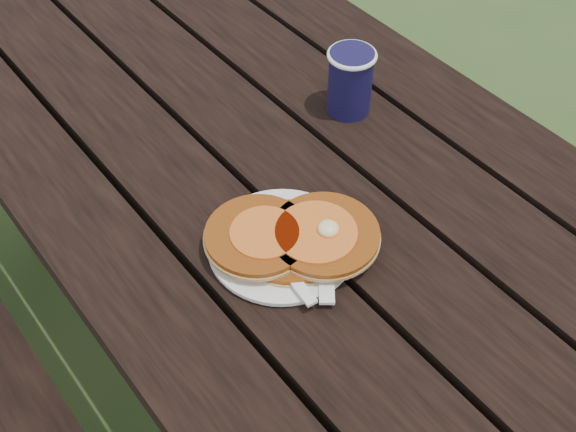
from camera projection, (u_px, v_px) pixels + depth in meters
ground at (245, 350)px, 1.74m from camera, size 60.00×60.00×0.00m
picnic_table at (237, 254)px, 1.47m from camera, size 1.36×1.80×0.75m
plate at (282, 245)px, 0.98m from camera, size 0.23×0.23×0.01m
pancake_stack at (293, 237)px, 0.96m from camera, size 0.22×0.20×0.04m
knife at (325, 249)px, 0.97m from camera, size 0.13×0.15×0.00m
fork at (290, 274)px, 0.93m from camera, size 0.05×0.16×0.01m
coffee_cup at (350, 78)px, 1.14m from camera, size 0.08×0.08×0.11m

